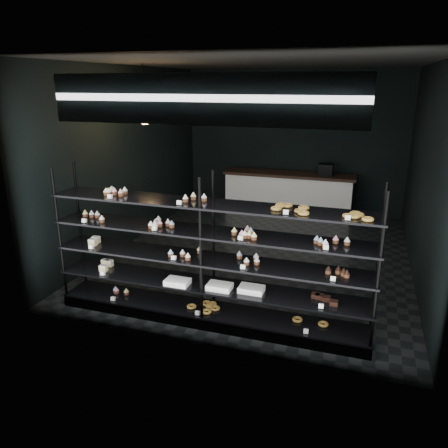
% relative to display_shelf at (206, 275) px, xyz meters
% --- Properties ---
extents(room, '(5.01, 6.01, 3.20)m').
position_rel_display_shelf_xyz_m(room, '(0.12, 2.45, 0.97)').
color(room, black).
rests_on(room, ground).
extents(display_shelf, '(4.00, 0.50, 1.91)m').
position_rel_display_shelf_xyz_m(display_shelf, '(0.00, 0.00, 0.00)').
color(display_shelf, black).
rests_on(display_shelf, room).
extents(signage, '(3.30, 0.05, 0.50)m').
position_rel_display_shelf_xyz_m(signage, '(0.12, -0.48, 2.12)').
color(signage, '#0E0B38').
rests_on(signage, room).
extents(pendant_lamp, '(0.34, 0.34, 0.90)m').
position_rel_display_shelf_xyz_m(pendant_lamp, '(-1.59, 1.60, 1.82)').
color(pendant_lamp, black).
rests_on(pendant_lamp, room).
extents(service_counter, '(2.91, 0.65, 1.23)m').
position_rel_display_shelf_xyz_m(service_counter, '(0.15, 4.95, -0.13)').
color(service_counter, silver).
rests_on(service_counter, room).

